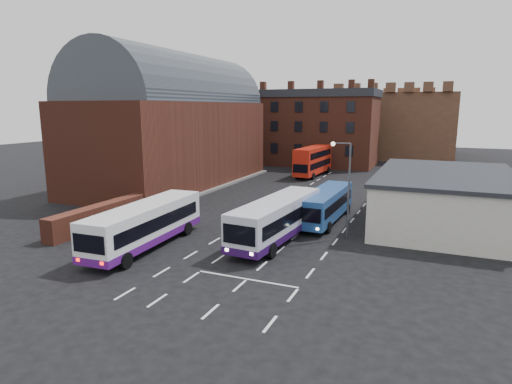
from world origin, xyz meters
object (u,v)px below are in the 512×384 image
at_px(bus_white_outbound, 146,222).
at_px(bus_red_double, 313,161).
at_px(pedestrian_red, 103,236).
at_px(bus_white_inbound, 277,217).
at_px(bus_blue, 326,203).
at_px(street_lamp, 346,181).
at_px(pedestrian_beige, 122,240).

xyz_separation_m(bus_white_outbound, bus_red_double, (2.00, 34.77, 0.39)).
bearing_deg(pedestrian_red, bus_white_inbound, -171.23).
xyz_separation_m(bus_blue, bus_red_double, (-7.65, 23.48, 0.55)).
xyz_separation_m(street_lamp, pedestrian_beige, (-13.04, -8.40, -3.56)).
distance_m(bus_red_double, pedestrian_red, 36.38).
bearing_deg(bus_blue, bus_red_double, -70.62).
relative_size(bus_white_inbound, pedestrian_red, 6.60).
relative_size(bus_white_outbound, pedestrian_beige, 7.90).
bearing_deg(bus_blue, bus_white_outbound, 50.79).
distance_m(bus_red_double, street_lamp, 29.41).
distance_m(bus_white_inbound, pedestrian_red, 12.04).
distance_m(bus_white_outbound, street_lamp, 14.23).
bearing_deg(bus_white_outbound, street_lamp, 28.24).
xyz_separation_m(bus_white_outbound, pedestrian_beige, (-1.03, -1.20, -1.05)).
height_order(bus_white_inbound, bus_red_double, bus_red_double).
relative_size(bus_blue, pedestrian_red, 5.84).
distance_m(bus_white_outbound, bus_blue, 14.85).
bearing_deg(bus_red_double, bus_white_outbound, 89.90).
height_order(street_lamp, pedestrian_beige, street_lamp).
relative_size(bus_white_inbound, bus_red_double, 1.10).
bearing_deg(pedestrian_beige, bus_red_double, -115.99).
height_order(bus_white_inbound, bus_blue, bus_white_inbound).
bearing_deg(pedestrian_beige, bus_blue, -151.71).
bearing_deg(bus_blue, street_lamp, 121.34).
relative_size(bus_white_inbound, pedestrian_beige, 8.05).
bearing_deg(bus_white_outbound, pedestrian_beige, -133.11).
bearing_deg(bus_white_outbound, bus_blue, 46.81).
distance_m(bus_white_inbound, pedestrian_beige, 10.70).
bearing_deg(street_lamp, pedestrian_beige, -147.23).
distance_m(pedestrian_red, pedestrian_beige, 1.56).
distance_m(street_lamp, pedestrian_beige, 15.92).
bearing_deg(street_lamp, bus_white_outbound, -149.10).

